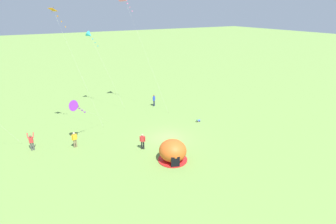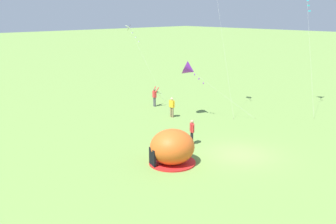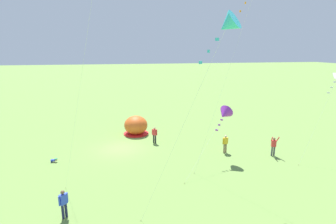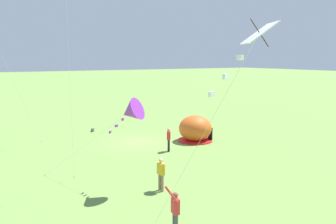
{
  "view_description": "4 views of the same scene",
  "coord_description": "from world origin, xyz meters",
  "px_view_note": "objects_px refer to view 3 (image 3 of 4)",
  "views": [
    {
      "loc": [
        -22.87,
        13.08,
        13.59
      ],
      "look_at": [
        -0.61,
        0.35,
        3.45
      ],
      "focal_mm": 28.0,
      "sensor_mm": 36.0,
      "label": 1
    },
    {
      "loc": [
        -19.51,
        -13.93,
        8.89
      ],
      "look_at": [
        -0.9,
        5.75,
        1.86
      ],
      "focal_mm": 42.0,
      "sensor_mm": 36.0,
      "label": 2
    },
    {
      "loc": [
        24.26,
        -0.35,
        9.37
      ],
      "look_at": [
        1.27,
        4.44,
        3.73
      ],
      "focal_mm": 28.0,
      "sensor_mm": 36.0,
      "label": 3
    },
    {
      "loc": [
        10.55,
        23.35,
        6.68
      ],
      "look_at": [
        -0.31,
        4.25,
        3.04
      ],
      "focal_mm": 35.0,
      "sensor_mm": 36.0,
      "label": 4
    }
  ],
  "objects_px": {
    "person_center_field": "(225,143)",
    "kite_purple": "(224,114)",
    "toddler_crawling": "(54,160)",
    "kite_white": "(336,80)",
    "person_far_back": "(155,134)",
    "person_watching_sky": "(64,203)",
    "kite_cyan": "(228,25)",
    "popup_tent": "(136,126)",
    "person_arms_raised": "(274,145)"
  },
  "relations": [
    {
      "from": "kite_white",
      "to": "person_arms_raised",
      "type": "bearing_deg",
      "value": -101.94
    },
    {
      "from": "person_center_field",
      "to": "person_far_back",
      "type": "distance_m",
      "value": 7.13
    },
    {
      "from": "person_watching_sky",
      "to": "person_arms_raised",
      "type": "height_order",
      "value": "person_arms_raised"
    },
    {
      "from": "kite_purple",
      "to": "kite_white",
      "type": "distance_m",
      "value": 9.84
    },
    {
      "from": "person_far_back",
      "to": "popup_tent",
      "type": "bearing_deg",
      "value": -154.97
    },
    {
      "from": "person_watching_sky",
      "to": "kite_white",
      "type": "relative_size",
      "value": 0.23
    },
    {
      "from": "kite_cyan",
      "to": "kite_white",
      "type": "bearing_deg",
      "value": 122.42
    },
    {
      "from": "kite_white",
      "to": "person_far_back",
      "type": "bearing_deg",
      "value": -113.69
    },
    {
      "from": "person_watching_sky",
      "to": "kite_cyan",
      "type": "distance_m",
      "value": 12.66
    },
    {
      "from": "person_center_field",
      "to": "kite_white",
      "type": "relative_size",
      "value": 0.23
    },
    {
      "from": "kite_purple",
      "to": "kite_cyan",
      "type": "relative_size",
      "value": 0.49
    },
    {
      "from": "popup_tent",
      "to": "person_arms_raised",
      "type": "height_order",
      "value": "popup_tent"
    },
    {
      "from": "kite_white",
      "to": "kite_cyan",
      "type": "bearing_deg",
      "value": -57.58
    },
    {
      "from": "person_watching_sky",
      "to": "person_far_back",
      "type": "height_order",
      "value": "same"
    },
    {
      "from": "popup_tent",
      "to": "toddler_crawling",
      "type": "distance_m",
      "value": 9.81
    },
    {
      "from": "toddler_crawling",
      "to": "person_center_field",
      "type": "distance_m",
      "value": 15.16
    },
    {
      "from": "person_watching_sky",
      "to": "kite_cyan",
      "type": "xyz_separation_m",
      "value": [
        4.25,
        7.46,
        9.31
      ]
    },
    {
      "from": "person_arms_raised",
      "to": "person_far_back",
      "type": "bearing_deg",
      "value": -118.54
    },
    {
      "from": "popup_tent",
      "to": "kite_cyan",
      "type": "distance_m",
      "value": 20.95
    },
    {
      "from": "toddler_crawling",
      "to": "person_far_back",
      "type": "distance_m",
      "value": 9.58
    },
    {
      "from": "person_far_back",
      "to": "person_arms_raised",
      "type": "xyz_separation_m",
      "value": [
        5.41,
        9.94,
        0.03
      ]
    },
    {
      "from": "person_far_back",
      "to": "kite_white",
      "type": "height_order",
      "value": "kite_white"
    },
    {
      "from": "person_watching_sky",
      "to": "kite_white",
      "type": "distance_m",
      "value": 22.71
    },
    {
      "from": "toddler_crawling",
      "to": "kite_cyan",
      "type": "distance_m",
      "value": 18.7
    },
    {
      "from": "person_watching_sky",
      "to": "person_center_field",
      "type": "relative_size",
      "value": 1.0
    },
    {
      "from": "person_center_field",
      "to": "person_arms_raised",
      "type": "distance_m",
      "value": 4.24
    },
    {
      "from": "toddler_crawling",
      "to": "kite_purple",
      "type": "height_order",
      "value": "kite_purple"
    },
    {
      "from": "popup_tent",
      "to": "kite_purple",
      "type": "height_order",
      "value": "kite_purple"
    },
    {
      "from": "popup_tent",
      "to": "person_watching_sky",
      "type": "height_order",
      "value": "popup_tent"
    },
    {
      "from": "person_watching_sky",
      "to": "kite_white",
      "type": "height_order",
      "value": "kite_white"
    },
    {
      "from": "person_far_back",
      "to": "person_arms_raised",
      "type": "relative_size",
      "value": 0.91
    },
    {
      "from": "person_arms_raised",
      "to": "kite_cyan",
      "type": "relative_size",
      "value": 0.17
    },
    {
      "from": "toddler_crawling",
      "to": "kite_cyan",
      "type": "bearing_deg",
      "value": 37.88
    },
    {
      "from": "person_arms_raised",
      "to": "person_watching_sky",
      "type": "bearing_deg",
      "value": -71.6
    },
    {
      "from": "person_far_back",
      "to": "kite_purple",
      "type": "bearing_deg",
      "value": 45.29
    },
    {
      "from": "popup_tent",
      "to": "kite_white",
      "type": "relative_size",
      "value": 0.37
    },
    {
      "from": "person_watching_sky",
      "to": "kite_purple",
      "type": "height_order",
      "value": "kite_purple"
    },
    {
      "from": "toddler_crawling",
      "to": "kite_white",
      "type": "xyz_separation_m",
      "value": [
        3.54,
        23.65,
        6.66
      ]
    },
    {
      "from": "kite_purple",
      "to": "toddler_crawling",
      "type": "bearing_deg",
      "value": -99.1
    },
    {
      "from": "popup_tent",
      "to": "person_arms_raised",
      "type": "distance_m",
      "value": 14.51
    },
    {
      "from": "person_watching_sky",
      "to": "kite_white",
      "type": "xyz_separation_m",
      "value": [
        -4.63,
        21.44,
        5.87
      ]
    },
    {
      "from": "person_watching_sky",
      "to": "person_arms_raised",
      "type": "distance_m",
      "value": 17.76
    },
    {
      "from": "toddler_crawling",
      "to": "kite_purple",
      "type": "distance_m",
      "value": 14.99
    },
    {
      "from": "person_center_field",
      "to": "kite_purple",
      "type": "bearing_deg",
      "value": -32.77
    },
    {
      "from": "person_center_field",
      "to": "kite_cyan",
      "type": "height_order",
      "value": "kite_cyan"
    },
    {
      "from": "kite_purple",
      "to": "kite_white",
      "type": "bearing_deg",
      "value": 82.39
    },
    {
      "from": "person_watching_sky",
      "to": "toddler_crawling",
      "type": "bearing_deg",
      "value": -164.92
    },
    {
      "from": "person_watching_sky",
      "to": "kite_cyan",
      "type": "bearing_deg",
      "value": 60.35
    },
    {
      "from": "person_center_field",
      "to": "person_arms_raised",
      "type": "bearing_deg",
      "value": 68.79
    },
    {
      "from": "person_center_field",
      "to": "kite_purple",
      "type": "height_order",
      "value": "kite_purple"
    }
  ]
}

